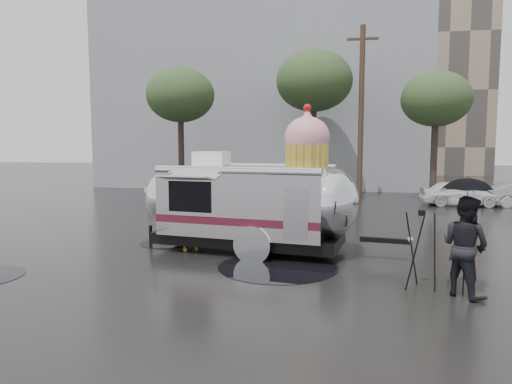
% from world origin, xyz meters
% --- Properties ---
extents(ground, '(120.00, 120.00, 0.00)m').
position_xyz_m(ground, '(0.00, 0.00, 0.00)').
color(ground, black).
rests_on(ground, ground).
extents(puddles, '(8.69, 5.61, 0.01)m').
position_xyz_m(puddles, '(-2.36, -0.48, 0.01)').
color(puddles, black).
rests_on(puddles, ground).
extents(grey_building, '(22.00, 12.00, 13.00)m').
position_xyz_m(grey_building, '(-4.00, 24.00, 6.50)').
color(grey_building, gray).
rests_on(grey_building, ground).
extents(utility_pole, '(1.60, 0.28, 9.00)m').
position_xyz_m(utility_pole, '(2.50, 14.00, 4.62)').
color(utility_pole, '#473323').
rests_on(utility_pole, ground).
extents(tree_left, '(3.64, 3.64, 6.95)m').
position_xyz_m(tree_left, '(-7.00, 13.00, 5.48)').
color(tree_left, '#382D26').
rests_on(tree_left, ground).
extents(tree_mid, '(4.20, 4.20, 8.03)m').
position_xyz_m(tree_mid, '(0.00, 15.00, 6.34)').
color(tree_mid, '#382D26').
rests_on(tree_mid, ground).
extents(tree_right, '(3.36, 3.36, 6.42)m').
position_xyz_m(tree_right, '(6.00, 13.00, 5.06)').
color(tree_right, '#382D26').
rests_on(tree_right, ground).
extents(barricade_row, '(4.30, 0.80, 1.00)m').
position_xyz_m(barricade_row, '(-5.55, 9.96, 0.52)').
color(barricade_row, '#473323').
rests_on(barricade_row, ground).
extents(airstream_trailer, '(7.30, 3.18, 3.97)m').
position_xyz_m(airstream_trailer, '(-1.05, 1.34, 1.39)').
color(airstream_trailer, silver).
rests_on(airstream_trailer, ground).
extents(person_left, '(0.72, 0.66, 1.67)m').
position_xyz_m(person_left, '(-2.68, 1.04, 0.83)').
color(person_left, gold).
rests_on(person_left, ground).
extents(umbrella_pink, '(1.07, 1.07, 2.28)m').
position_xyz_m(umbrella_pink, '(-2.68, 1.04, 1.91)').
color(umbrella_pink, '#CD84A6').
rests_on(umbrella_pink, ground).
extents(person_right, '(0.98, 1.02, 1.90)m').
position_xyz_m(person_right, '(3.56, -1.75, 0.95)').
color(person_right, black).
rests_on(person_right, ground).
extents(umbrella_black, '(1.06, 1.06, 2.27)m').
position_xyz_m(umbrella_black, '(3.56, -1.75, 1.91)').
color(umbrella_black, black).
rests_on(umbrella_black, ground).
extents(tripod, '(0.58, 0.66, 1.59)m').
position_xyz_m(tripod, '(2.82, -1.43, 0.95)').
color(tripod, black).
rests_on(tripod, ground).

